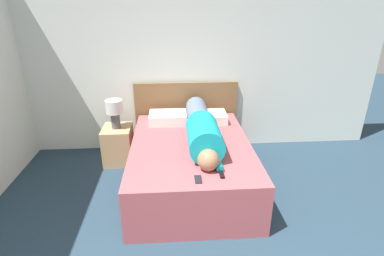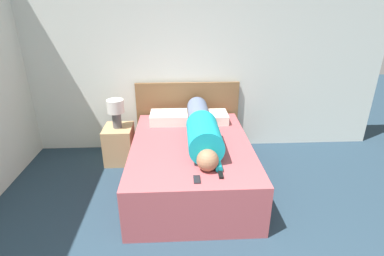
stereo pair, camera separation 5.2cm
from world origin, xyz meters
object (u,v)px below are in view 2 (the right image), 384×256
at_px(bed, 191,164).
at_px(table_lamp, 116,110).
at_px(pillow_second, 210,117).
at_px(person_lying, 202,129).
at_px(nightstand, 119,144).
at_px(pillow_near_headboard, 169,118).
at_px(cell_phone, 197,179).
at_px(tv_remote, 220,174).

xyz_separation_m(bed, table_lamp, (-0.97, 0.65, 0.48)).
relative_size(table_lamp, pillow_second, 0.82).
distance_m(table_lamp, person_lying, 1.26).
relative_size(nightstand, pillow_near_headboard, 1.02).
height_order(bed, pillow_second, pillow_second).
xyz_separation_m(bed, pillow_near_headboard, (-0.27, 0.66, 0.35)).
distance_m(nightstand, person_lying, 1.34).
height_order(pillow_near_headboard, cell_phone, pillow_near_headboard).
bearing_deg(pillow_second, table_lamp, -179.63).
bearing_deg(table_lamp, bed, -34.01).
height_order(nightstand, tv_remote, tv_remote).
bearing_deg(pillow_second, person_lying, -104.22).
bearing_deg(cell_phone, pillow_second, 79.30).
bearing_deg(pillow_second, bed, -113.29).
height_order(pillow_near_headboard, tv_remote, pillow_near_headboard).
distance_m(nightstand, table_lamp, 0.50).
bearing_deg(table_lamp, pillow_near_headboard, 0.67).
bearing_deg(pillow_near_headboard, pillow_second, 0.00).
bearing_deg(nightstand, pillow_second, 0.37).
xyz_separation_m(table_lamp, person_lying, (1.10, -0.61, -0.04)).
bearing_deg(tv_remote, bed, 108.79).
bearing_deg(person_lying, bed, -163.16).
bearing_deg(bed, table_lamp, 145.99).
bearing_deg(tv_remote, pillow_second, 88.16).
relative_size(pillow_near_headboard, tv_remote, 3.32).
relative_size(pillow_near_headboard, cell_phone, 3.83).
bearing_deg(nightstand, cell_phone, -55.65).
relative_size(bed, pillow_near_headboard, 3.84).
height_order(table_lamp, cell_phone, table_lamp).
height_order(bed, cell_phone, cell_phone).
bearing_deg(cell_phone, bed, 90.89).
bearing_deg(pillow_near_headboard, tv_remote, -69.52).
relative_size(table_lamp, tv_remote, 2.59).
distance_m(nightstand, cell_phone, 1.77).
distance_m(bed, cell_phone, 0.83).
bearing_deg(person_lying, pillow_near_headboard, 122.52).
bearing_deg(pillow_second, tv_remote, -91.84).
height_order(tv_remote, cell_phone, tv_remote).
bearing_deg(pillow_second, cell_phone, -100.70).
bearing_deg(pillow_second, nightstand, -179.63).
xyz_separation_m(pillow_near_headboard, tv_remote, (0.51, -1.37, -0.06)).
bearing_deg(nightstand, person_lying, -29.32).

